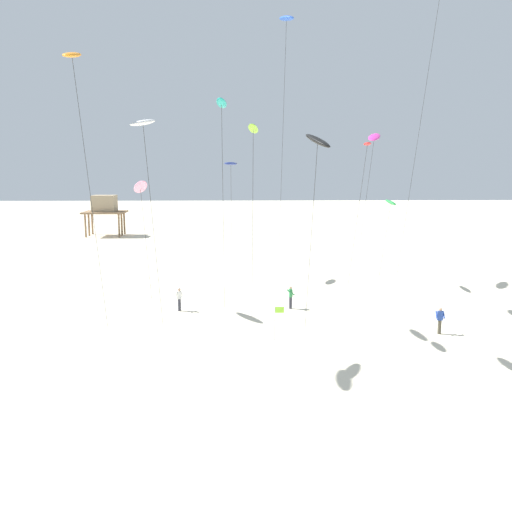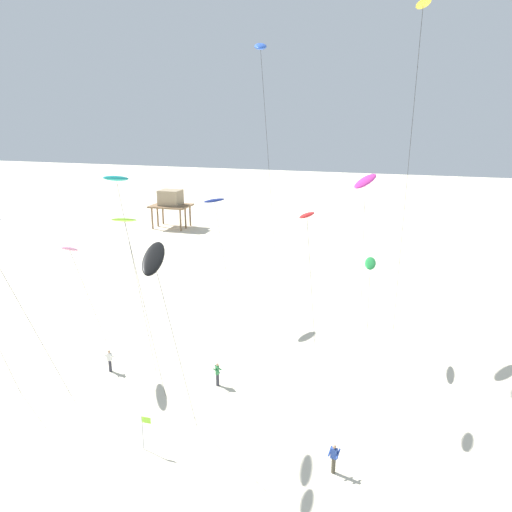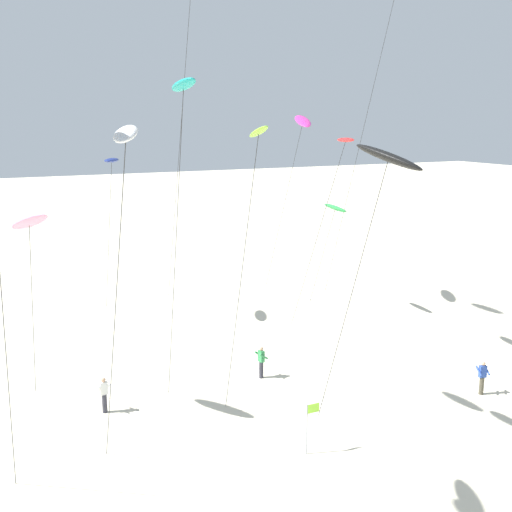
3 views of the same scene
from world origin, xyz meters
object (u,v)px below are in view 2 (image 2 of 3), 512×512
object	(u,v)px
kite_yellow	(422,13)
kite_black	(154,259)
marker_flag	(145,426)
kite_blue	(261,49)
kite_navy	(214,201)
kite_flyer_furthest	(110,360)
stilt_house	(171,200)
kite_green	(370,263)
kite_magenta	(365,182)
kite_red	(307,218)
kite_flyer_middle	(217,374)
kite_pink	(70,249)
kite_teal	(117,181)
kite_flyer_nearest	(334,458)
kite_lime	(125,224)

from	to	relation	value
kite_yellow	kite_black	xyz separation A→B (m)	(-10.71, -13.00, -11.61)
kite_black	marker_flag	xyz separation A→B (m)	(-2.00, 1.52, -10.11)
kite_blue	kite_navy	bearing A→B (deg)	154.21
kite_flyer_furthest	stilt_house	xyz separation A→B (m)	(-15.55, 42.50, 3.42)
kite_green	kite_magenta	bearing A→B (deg)	107.86
kite_red	kite_flyer_middle	bearing A→B (deg)	-165.84
kite_flyer_furthest	kite_pink	bearing A→B (deg)	173.35
kite_teal	kite_flyer_furthest	size ratio (longest dim) A/B	8.74
kite_flyer_nearest	kite_flyer_furthest	xyz separation A→B (m)	(-16.74, 5.87, 0.00)
kite_pink	kite_flyer_middle	bearing A→B (deg)	0.55
kite_blue	kite_flyer_middle	world-z (taller)	kite_blue
kite_green	kite_flyer_nearest	bearing A→B (deg)	-91.85
kite_blue	kite_navy	world-z (taller)	kite_blue
kite_yellow	kite_navy	size ratio (longest dim) A/B	2.25
kite_yellow	kite_navy	world-z (taller)	kite_yellow
kite_green	kite_red	distance (m)	8.61
kite_black	kite_flyer_furthest	xyz separation A→B (m)	(-8.59, 8.49, -10.71)
kite_yellow	stilt_house	size ratio (longest dim) A/B	3.99
kite_flyer_middle	kite_teal	bearing A→B (deg)	-149.15
kite_yellow	marker_flag	xyz separation A→B (m)	(-12.71, -11.48, -21.72)
kite_flyer_nearest	kite_flyer_furthest	world-z (taller)	same
kite_flyer_middle	kite_lime	bearing A→B (deg)	-117.21
kite_green	kite_lime	distance (m)	18.58
kite_teal	kite_blue	xyz separation A→B (m)	(5.04, 12.37, 8.15)
stilt_house	marker_flag	xyz separation A→B (m)	(22.15, -49.47, -2.83)
kite_yellow	kite_flyer_nearest	xyz separation A→B (m)	(-2.56, -10.38, -22.32)
kite_flyer_nearest	kite_pink	bearing A→B (deg)	162.29
kite_teal	marker_flag	distance (m)	13.81
kite_black	kite_flyer_middle	xyz separation A→B (m)	(-0.57, 8.89, -10.71)
kite_flyer_nearest	kite_blue	bearing A→B (deg)	118.17
kite_flyer_nearest	kite_flyer_middle	xyz separation A→B (m)	(-8.72, 6.27, 0.00)
kite_flyer_nearest	stilt_house	world-z (taller)	stilt_house
kite_magenta	marker_flag	bearing A→B (deg)	-118.23
kite_green	kite_teal	distance (m)	18.86
kite_black	kite_flyer_middle	distance (m)	13.93
kite_navy	marker_flag	bearing A→B (deg)	-80.90
kite_blue	kite_magenta	bearing A→B (deg)	8.18
kite_yellow	kite_flyer_furthest	xyz separation A→B (m)	(-19.30, -4.52, -22.32)
kite_flyer_middle	kite_green	bearing A→B (deg)	40.32
kite_blue	marker_flag	world-z (taller)	kite_blue
kite_pink	kite_black	xyz separation A→B (m)	(11.15, -8.78, 2.80)
kite_flyer_middle	kite_flyer_furthest	size ratio (longest dim) A/B	1.00
kite_green	kite_lime	bearing A→B (deg)	-132.10
kite_flyer_nearest	kite_flyer_middle	bearing A→B (deg)	144.29
kite_teal	kite_red	bearing A→B (deg)	22.39
kite_red	marker_flag	xyz separation A→B (m)	(-6.99, -8.77, -10.19)
kite_lime	kite_green	bearing A→B (deg)	47.90
kite_pink	kite_lime	world-z (taller)	kite_lime
kite_blue	kite_green	bearing A→B (deg)	-11.03
kite_yellow	kite_flyer_furthest	world-z (taller)	kite_yellow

